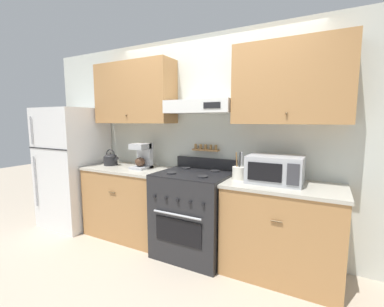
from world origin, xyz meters
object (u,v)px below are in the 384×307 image
object	(u,v)px
utensil_crock	(239,173)
microwave	(275,169)
refrigerator	(74,167)
tea_kettle	(111,159)
coffee_maker	(142,156)
stove_range	(194,213)

from	to	relation	value
utensil_crock	microwave	bearing A→B (deg)	2.82
refrigerator	tea_kettle	xyz separation A→B (m)	(0.67, 0.09, 0.15)
coffee_maker	utensil_crock	xyz separation A→B (m)	(1.30, -0.03, -0.09)
stove_range	tea_kettle	world-z (taller)	tea_kettle
stove_range	refrigerator	distance (m)	2.03
stove_range	tea_kettle	distance (m)	1.42
refrigerator	coffee_maker	distance (m)	1.23
coffee_maker	utensil_crock	world-z (taller)	coffee_maker
coffee_maker	stove_range	bearing A→B (deg)	-6.01
tea_kettle	coffee_maker	world-z (taller)	coffee_maker
coffee_maker	microwave	bearing A→B (deg)	-0.48
refrigerator	coffee_maker	bearing A→B (deg)	5.64
coffee_maker	utensil_crock	size ratio (longest dim) A/B	1.12
refrigerator	utensil_crock	size ratio (longest dim) A/B	5.95
stove_range	coffee_maker	bearing A→B (deg)	173.99
tea_kettle	utensil_crock	world-z (taller)	utensil_crock
microwave	tea_kettle	bearing A→B (deg)	-179.53
coffee_maker	microwave	xyz separation A→B (m)	(1.66, -0.01, -0.03)
stove_range	microwave	bearing A→B (deg)	4.56
microwave	utensil_crock	distance (m)	0.37
refrigerator	utensil_crock	xyz separation A→B (m)	(2.50, 0.09, 0.14)
refrigerator	microwave	size ratio (longest dim) A/B	3.26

